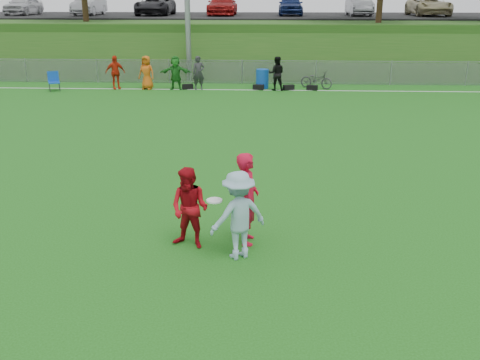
# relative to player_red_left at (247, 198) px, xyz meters

# --- Properties ---
(ground) EXTENTS (120.00, 120.00, 0.00)m
(ground) POSITION_rel_player_red_left_xyz_m (-1.00, -0.41, -0.93)
(ground) COLOR #1B5511
(ground) RESTS_ON ground
(sideline_far) EXTENTS (60.00, 0.10, 0.01)m
(sideline_far) POSITION_rel_player_red_left_xyz_m (-1.00, 17.59, -0.92)
(sideline_far) COLOR white
(sideline_far) RESTS_ON ground
(fence) EXTENTS (58.00, 0.06, 1.30)m
(fence) POSITION_rel_player_red_left_xyz_m (-1.00, 19.59, -0.28)
(fence) COLOR gray
(fence) RESTS_ON ground
(berm) EXTENTS (120.00, 18.00, 3.00)m
(berm) POSITION_rel_player_red_left_xyz_m (-1.00, 30.59, 0.57)
(berm) COLOR #205116
(berm) RESTS_ON ground
(parking_lot) EXTENTS (120.00, 12.00, 0.10)m
(parking_lot) POSITION_rel_player_red_left_xyz_m (-1.00, 32.59, 2.12)
(parking_lot) COLOR black
(parking_lot) RESTS_ON berm
(car_row) EXTENTS (32.04, 5.18, 1.44)m
(car_row) POSITION_rel_player_red_left_xyz_m (-2.17, 31.59, 2.89)
(car_row) COLOR silver
(car_row) RESTS_ON parking_lot
(spectator_row) EXTENTS (9.22, 0.84, 1.69)m
(spectator_row) POSITION_rel_player_red_left_xyz_m (-3.87, 17.59, -0.08)
(spectator_row) COLOR red
(spectator_row) RESTS_ON ground
(gear_bags) EXTENTS (7.00, 0.44, 0.26)m
(gear_bags) POSITION_rel_player_red_left_xyz_m (0.09, 17.69, -0.80)
(gear_bags) COLOR black
(gear_bags) RESTS_ON ground
(player_red_left) EXTENTS (0.46, 0.69, 1.85)m
(player_red_left) POSITION_rel_player_red_left_xyz_m (0.00, 0.00, 0.00)
(player_red_left) COLOR red
(player_red_left) RESTS_ON ground
(player_red_center) EXTENTS (0.94, 0.84, 1.62)m
(player_red_center) POSITION_rel_player_red_left_xyz_m (-1.10, -0.27, -0.12)
(player_red_center) COLOR #A60B15
(player_red_center) RESTS_ON ground
(player_blue) EXTENTS (1.26, 1.08, 1.70)m
(player_blue) POSITION_rel_player_red_left_xyz_m (-0.14, -0.66, -0.08)
(player_blue) COLOR #8FB4C6
(player_blue) RESTS_ON ground
(frisbee) EXTENTS (0.30, 0.30, 0.03)m
(frisbee) POSITION_rel_player_red_left_xyz_m (-0.59, -0.55, 0.17)
(frisbee) COLOR silver
(frisbee) RESTS_ON ground
(recycling_bin) EXTENTS (0.86, 0.86, 0.98)m
(recycling_bin) POSITION_rel_player_red_left_xyz_m (0.11, 18.18, -0.44)
(recycling_bin) COLOR #1046B0
(recycling_bin) RESTS_ON ground
(camp_chair) EXTENTS (0.72, 0.73, 0.97)m
(camp_chair) POSITION_rel_player_red_left_xyz_m (-10.37, 16.81, -0.64)
(camp_chair) COLOR #1045B6
(camp_chair) RESTS_ON ground
(bicycle) EXTENTS (1.81, 1.34, 0.91)m
(bicycle) POSITION_rel_player_red_left_xyz_m (2.92, 18.27, -0.47)
(bicycle) COLOR #302F32
(bicycle) RESTS_ON ground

